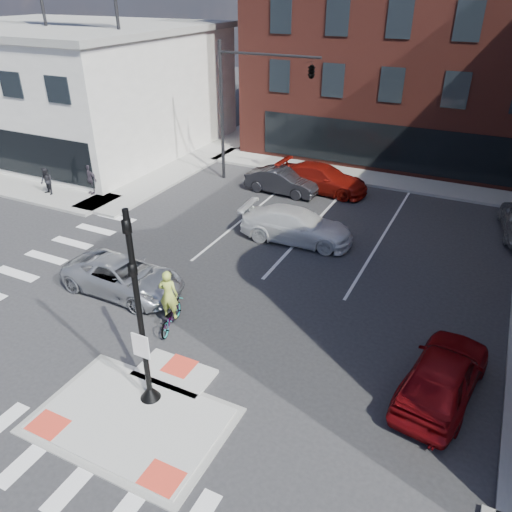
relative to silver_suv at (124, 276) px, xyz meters
The scene contains 17 objects.
ground 6.59m from the silver_suv, 46.66° to the right, with size 120.00×120.00×0.00m, color #28282B.
refuge_island 6.78m from the silver_suv, 48.16° to the right, with size 5.40×4.65×0.13m.
sidewalk_nw 16.17m from the silver_suv, 139.38° to the left, with size 23.50×20.50×0.15m.
sidewalk_n 18.80m from the silver_suv, 66.48° to the left, with size 26.00×3.00×0.15m, color gray.
building_nw 23.44m from the silver_suv, 138.97° to the left, with size 20.40×16.40×14.40m.
building_n 29.12m from the silver_suv, 74.60° to the left, with size 24.40×18.40×15.50m.
building_far_left 47.43m from the silver_suv, 89.39° to the left, with size 10.00×12.00×10.00m, color slate.
signal_pole 6.49m from the silver_suv, 44.18° to the right, with size 0.60×0.60×5.98m.
mast_arm_signal 14.37m from the silver_suv, 85.57° to the left, with size 6.10×2.24×8.00m.
silver_suv is the anchor object (origin of this frame).
red_sedan 12.05m from the silver_suv, ahead, with size 1.87×4.66×1.59m, color maroon.
white_pickup 8.40m from the silver_suv, 58.63° to the left, with size 2.16×5.30×1.54m, color white.
bg_car_dark 12.56m from the silver_suv, 84.03° to the left, with size 1.49×4.28×1.41m, color #232327.
bg_car_red 14.16m from the silver_suv, 76.59° to the left, with size 2.18×5.37×1.56m, color maroon.
cyclist 3.21m from the silver_suv, 20.99° to the right, with size 1.10×1.95×2.31m.
pedestrian_a 12.02m from the silver_suv, 149.92° to the left, with size 0.75×0.58×1.54m, color black.
pedestrian_b 10.98m from the silver_suv, 138.79° to the left, with size 1.01×0.42×1.72m, color #38313C.
Camera 1 is at (7.55, -7.93, 10.77)m, focal length 35.00 mm.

